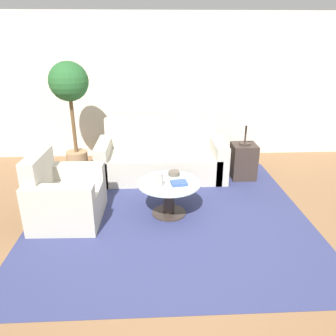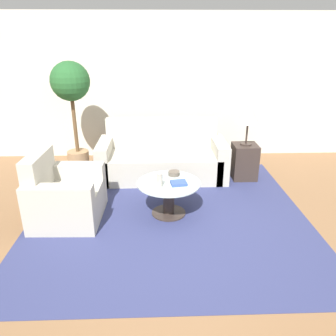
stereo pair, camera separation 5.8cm
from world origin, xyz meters
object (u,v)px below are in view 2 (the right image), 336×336
potted_plant (72,96)px  book_stack (179,183)px  bowl (174,173)px  coffee_table (169,194)px  vase (160,180)px  sofa_main (162,159)px  table_lamp (248,115)px  armchair (63,198)px

potted_plant → book_stack: size_ratio=8.49×
bowl → book_stack: (0.04, -0.30, -0.01)m
coffee_table → vase: (-0.11, -0.12, 0.25)m
bowl → sofa_main: bearing=97.3°
sofa_main → bowl: sofa_main is taller
coffee_table → bowl: size_ratio=5.26×
coffee_table → table_lamp: table_lamp is taller
sofa_main → vase: (-0.05, -1.43, 0.25)m
table_lamp → bowl: size_ratio=4.04×
potted_plant → book_stack: 2.40m
armchair → table_lamp: table_lamp is taller
vase → book_stack: (0.24, 0.05, -0.07)m
sofa_main → book_stack: size_ratio=9.51×
potted_plant → book_stack: bearing=-44.3°
sofa_main → bowl: 1.11m
table_lamp → potted_plant: size_ratio=0.34×
coffee_table → book_stack: 0.23m
table_lamp → bowl: table_lamp is taller
armchair → book_stack: 1.48m
sofa_main → armchair: sofa_main is taller
armchair → vase: armchair is taller
table_lamp → vase: 1.94m
table_lamp → potted_plant: bearing=172.4°
sofa_main → vase: bearing=-92.2°
coffee_table → table_lamp: 1.87m
vase → book_stack: 0.25m
potted_plant → vase: size_ratio=10.44×
coffee_table → potted_plant: potted_plant is taller
sofa_main → potted_plant: 1.76m
potted_plant → vase: (1.38, -1.62, -0.76)m
bowl → potted_plant: bearing=140.8°
coffee_table → armchair: bearing=-177.3°
table_lamp → potted_plant: (-2.77, 0.37, 0.25)m
coffee_table → vase: 0.30m
bowl → book_stack: bearing=-81.6°
book_stack → bowl: bearing=90.3°
coffee_table → book_stack: book_stack is taller
table_lamp → book_stack: bearing=-133.6°
bowl → coffee_table: bearing=-109.0°
sofa_main → bowl: (0.14, -1.08, 0.19)m
sofa_main → book_stack: 1.41m
vase → bowl: size_ratio=1.14×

